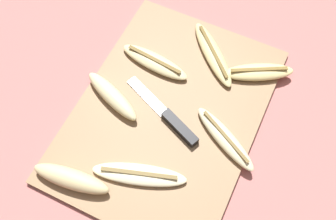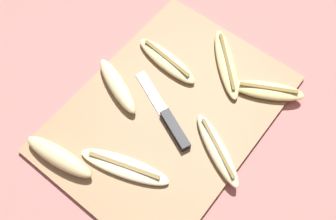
% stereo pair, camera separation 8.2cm
% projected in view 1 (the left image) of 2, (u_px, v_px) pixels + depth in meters
% --- Properties ---
extents(ground_plane, '(4.00, 4.00, 0.00)m').
position_uv_depth(ground_plane, '(168.00, 115.00, 0.84)').
color(ground_plane, '#B76B66').
extents(cutting_board, '(0.51, 0.37, 0.01)m').
position_uv_depth(cutting_board, '(168.00, 113.00, 0.83)').
color(cutting_board, '#997551').
rests_on(cutting_board, ground_plane).
extents(knife, '(0.10, 0.20, 0.02)m').
position_uv_depth(knife, '(174.00, 122.00, 0.81)').
color(knife, black).
rests_on(knife, cutting_board).
extents(banana_golden_short, '(0.11, 0.16, 0.02)m').
position_uv_depth(banana_golden_short, '(258.00, 72.00, 0.86)').
color(banana_golden_short, '#EDD689').
rests_on(banana_golden_short, cutting_board).
extents(banana_spotted_left, '(0.16, 0.16, 0.02)m').
position_uv_depth(banana_spotted_left, '(213.00, 54.00, 0.88)').
color(banana_spotted_left, '#DBC684').
rests_on(banana_spotted_left, cutting_board).
extents(banana_ripe_center, '(0.06, 0.17, 0.02)m').
position_uv_depth(banana_ripe_center, '(155.00, 62.00, 0.87)').
color(banana_ripe_center, beige).
rests_on(banana_ripe_center, cutting_board).
extents(banana_cream_curved, '(0.11, 0.17, 0.02)m').
position_uv_depth(banana_cream_curved, '(225.00, 138.00, 0.79)').
color(banana_cream_curved, beige).
rests_on(banana_cream_curved, cutting_board).
extents(banana_bright_far, '(0.10, 0.19, 0.02)m').
position_uv_depth(banana_bright_far, '(139.00, 175.00, 0.76)').
color(banana_bright_far, beige).
rests_on(banana_bright_far, cutting_board).
extents(banana_mellow_near, '(0.06, 0.16, 0.03)m').
position_uv_depth(banana_mellow_near, '(71.00, 179.00, 0.75)').
color(banana_mellow_near, beige).
rests_on(banana_mellow_near, cutting_board).
extents(banana_soft_right, '(0.09, 0.16, 0.03)m').
position_uv_depth(banana_soft_right, '(112.00, 96.00, 0.83)').
color(banana_soft_right, beige).
rests_on(banana_soft_right, cutting_board).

